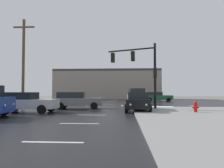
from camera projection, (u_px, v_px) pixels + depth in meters
ground_plane at (105, 106)px, 24.74m from camera, size 120.00×120.00×0.00m
road_asphalt at (105, 106)px, 24.74m from camera, size 44.00×44.00×0.02m
snow_strip_curbside at (153, 107)px, 20.46m from camera, size 4.00×1.60×0.06m
lane_markings at (115, 107)px, 23.29m from camera, size 36.15×36.15×0.01m
traffic_signal_mast at (141, 66)px, 19.87m from camera, size 4.51×2.04×5.91m
fire_hydrant at (196, 107)px, 15.68m from camera, size 0.48×0.26×0.79m
strip_building_background at (108, 85)px, 49.79m from camera, size 23.68×8.00×6.67m
sedan_black at (138, 101)px, 17.89m from camera, size 2.26×4.63×1.58m
sedan_silver at (25, 102)px, 16.57m from camera, size 4.59×2.14×1.58m
sedan_grey at (77, 100)px, 20.26m from camera, size 4.65×2.32×1.58m
suv_tan at (136, 96)px, 27.36m from camera, size 2.41×4.93×2.03m
sedan_green at (158, 96)px, 36.02m from camera, size 4.67×2.38×1.58m
utility_pole_mid at (23, 61)px, 21.93m from camera, size 2.20×0.28×9.14m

